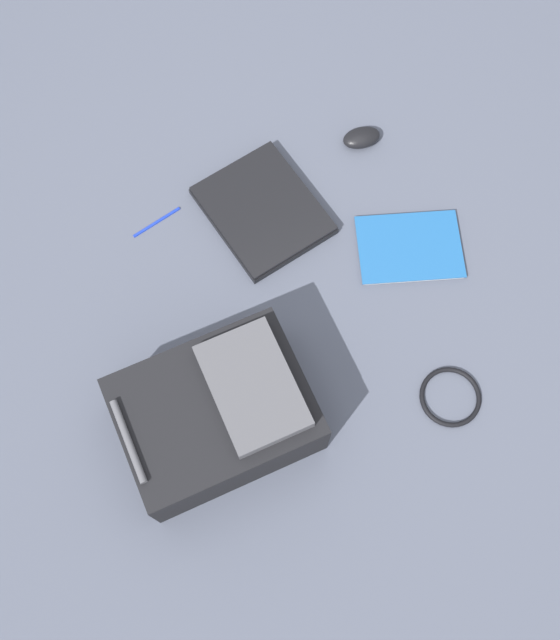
{
  "coord_description": "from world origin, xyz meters",
  "views": [
    {
      "loc": [
        -0.57,
        0.25,
        1.76
      ],
      "look_at": [
        0.03,
        0.01,
        0.02
      ],
      "focal_mm": 42.19,
      "sensor_mm": 36.0,
      "label": 1
    }
  ],
  "objects_px": {
    "book_blue": "(409,247)",
    "computer_mouse": "(361,138)",
    "laptop": "(263,210)",
    "cable_coil": "(450,397)",
    "pen_black": "(156,222)",
    "backpack": "(218,413)"
  },
  "relations": [
    {
      "from": "book_blue",
      "to": "cable_coil",
      "type": "relative_size",
      "value": 2.1
    },
    {
      "from": "backpack",
      "to": "laptop",
      "type": "xyz_separation_m",
      "value": [
        0.48,
        -0.3,
        -0.08
      ]
    },
    {
      "from": "book_blue",
      "to": "cable_coil",
      "type": "bearing_deg",
      "value": 168.56
    },
    {
      "from": "laptop",
      "to": "computer_mouse",
      "type": "relative_size",
      "value": 3.52
    },
    {
      "from": "book_blue",
      "to": "computer_mouse",
      "type": "xyz_separation_m",
      "value": [
        0.34,
        -0.02,
        0.01
      ]
    },
    {
      "from": "laptop",
      "to": "book_blue",
      "type": "relative_size",
      "value": 1.16
    },
    {
      "from": "backpack",
      "to": "cable_coil",
      "type": "xyz_separation_m",
      "value": [
        -0.15,
        -0.53,
        -0.09
      ]
    },
    {
      "from": "backpack",
      "to": "laptop",
      "type": "distance_m",
      "value": 0.57
    },
    {
      "from": "book_blue",
      "to": "pen_black",
      "type": "xyz_separation_m",
      "value": [
        0.32,
        0.58,
        -0.0
      ]
    },
    {
      "from": "pen_black",
      "to": "backpack",
      "type": "bearing_deg",
      "value": 176.91
    },
    {
      "from": "backpack",
      "to": "pen_black",
      "type": "height_order",
      "value": "backpack"
    },
    {
      "from": "computer_mouse",
      "to": "cable_coil",
      "type": "distance_m",
      "value": 0.74
    },
    {
      "from": "backpack",
      "to": "pen_black",
      "type": "relative_size",
      "value": 3.01
    },
    {
      "from": "backpack",
      "to": "pen_black",
      "type": "distance_m",
      "value": 0.57
    },
    {
      "from": "cable_coil",
      "to": "pen_black",
      "type": "xyz_separation_m",
      "value": [
        0.71,
        0.5,
        -0.0
      ]
    },
    {
      "from": "book_blue",
      "to": "computer_mouse",
      "type": "distance_m",
      "value": 0.34
    },
    {
      "from": "laptop",
      "to": "book_blue",
      "type": "bearing_deg",
      "value": -127.35
    },
    {
      "from": "book_blue",
      "to": "pen_black",
      "type": "relative_size",
      "value": 2.19
    },
    {
      "from": "laptop",
      "to": "cable_coil",
      "type": "distance_m",
      "value": 0.67
    },
    {
      "from": "cable_coil",
      "to": "book_blue",
      "type": "bearing_deg",
      "value": -11.44
    },
    {
      "from": "book_blue",
      "to": "computer_mouse",
      "type": "bearing_deg",
      "value": -2.81
    },
    {
      "from": "pen_black",
      "to": "laptop",
      "type": "bearing_deg",
      "value": -106.45
    }
  ]
}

